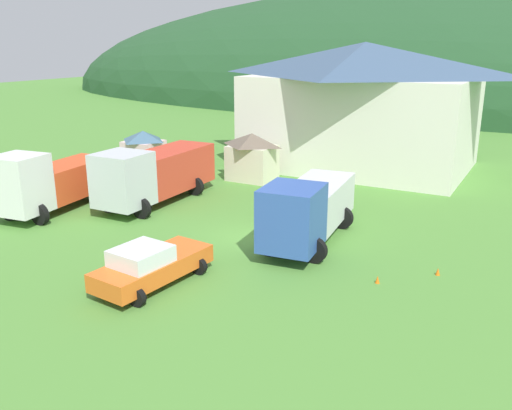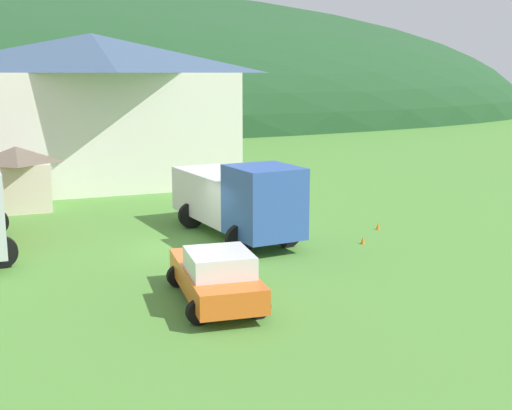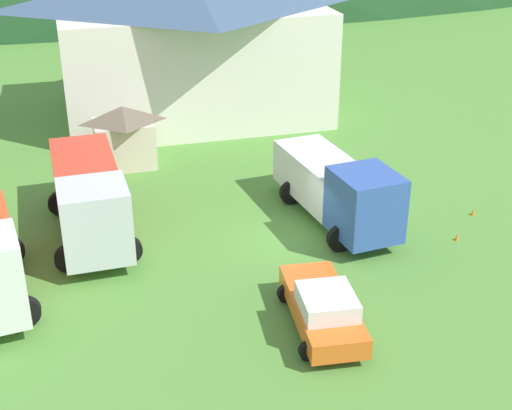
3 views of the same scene
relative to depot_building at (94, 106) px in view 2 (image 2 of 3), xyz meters
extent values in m
plane|color=#518C38|center=(0.52, -17.70, -4.59)|extent=(200.00, 200.00, 0.00)
ellipsoid|color=#234C28|center=(0.52, 51.55, -4.59)|extent=(154.13, 60.00, 35.45)
cube|color=white|center=(0.00, 0.00, -1.29)|extent=(15.08, 11.00, 6.60)
pyramid|color=#3D5675|center=(0.00, 0.00, 3.16)|extent=(16.29, 11.88, 2.31)
cube|color=beige|center=(-4.90, -7.63, -3.43)|extent=(2.93, 2.35, 2.32)
pyramid|color=#6B5B4C|center=(-4.90, -7.63, -1.86)|extent=(3.17, 2.54, 0.81)
cylinder|color=black|center=(-5.89, -17.68, -4.04)|extent=(1.10, 0.30, 1.10)
cube|color=#3356AD|center=(3.37, -18.88, -2.72)|extent=(2.61, 2.88, 2.64)
cube|color=black|center=(3.39, -19.01, -2.14)|extent=(1.47, 2.24, 0.85)
cube|color=silver|center=(2.94, -14.97, -3.09)|extent=(2.88, 5.44, 1.91)
cylinder|color=black|center=(4.38, -18.77, -4.04)|extent=(1.10, 0.30, 1.10)
cylinder|color=black|center=(2.36, -18.99, -4.04)|extent=(1.10, 0.30, 1.10)
cylinder|color=black|center=(3.87, -14.08, -4.04)|extent=(1.10, 0.30, 1.10)
cylinder|color=black|center=(1.85, -14.30, -4.04)|extent=(1.10, 0.30, 1.10)
cube|color=orange|center=(-0.15, -23.68, -3.90)|extent=(2.35, 5.05, 0.70)
cube|color=silver|center=(-0.21, -24.26, -3.24)|extent=(1.92, 2.12, 0.62)
cylinder|color=black|center=(0.51, -25.41, -4.25)|extent=(0.68, 0.24, 0.68)
cylinder|color=black|center=(-1.13, -25.25, -4.25)|extent=(0.68, 0.24, 0.68)
cylinder|color=black|center=(0.83, -22.10, -4.25)|extent=(0.68, 0.24, 0.68)
cylinder|color=black|center=(-0.81, -21.94, -4.25)|extent=(0.68, 0.24, 0.68)
cone|color=orange|center=(9.20, -17.56, -4.59)|extent=(0.36, 0.36, 0.59)
cone|color=orange|center=(7.33, -19.46, -4.59)|extent=(0.36, 0.36, 0.60)
camera|label=1|loc=(12.48, -38.37, 4.32)|focal=37.89mm
camera|label=2|loc=(-5.94, -41.44, 2.00)|focal=46.76mm
camera|label=3|loc=(-7.59, -42.35, 9.53)|focal=50.39mm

